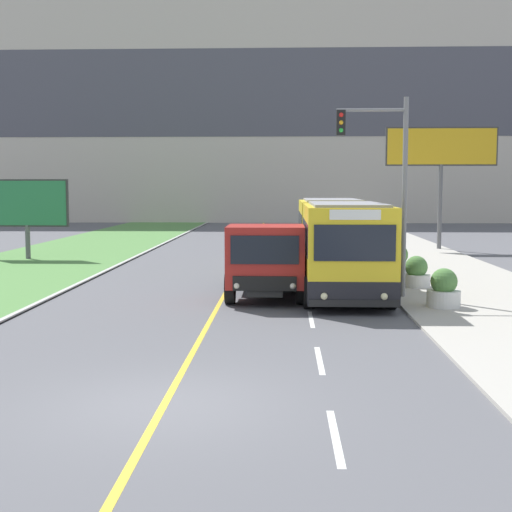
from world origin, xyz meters
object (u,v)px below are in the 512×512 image
(planter_round_second, at_px, (416,273))
(car_distant, at_px, (273,244))
(planter_round_third, at_px, (398,260))
(billboard_small, at_px, (27,205))
(planter_round_near, at_px, (444,290))
(dump_truck, at_px, (266,261))
(billboard_large, at_px, (441,152))
(city_bus, at_px, (337,242))
(traffic_light_mast, at_px, (386,172))

(planter_round_second, bearing_deg, car_distant, 114.88)
(planter_round_second, distance_m, planter_round_third, 4.27)
(billboard_small, bearing_deg, planter_round_third, -17.22)
(planter_round_near, bearing_deg, planter_round_second, 90.30)
(dump_truck, distance_m, planter_round_near, 5.67)
(billboard_large, distance_m, planter_round_second, 17.04)
(planter_round_near, distance_m, planter_round_second, 4.27)
(city_bus, height_order, planter_round_second, city_bus)
(billboard_small, xyz_separation_m, planter_round_third, (17.52, -5.43, -2.14))
(billboard_large, relative_size, planter_round_second, 6.33)
(traffic_light_mast, height_order, billboard_large, billboard_large)
(dump_truck, distance_m, billboard_large, 20.87)
(car_distant, distance_m, planter_round_third, 8.84)
(city_bus, xyz_separation_m, car_distant, (-2.52, 10.53, -0.89))
(city_bus, height_order, billboard_small, billboard_small)
(city_bus, distance_m, planter_round_third, 4.53)
(dump_truck, distance_m, car_distant, 13.70)
(traffic_light_mast, bearing_deg, dump_truck, -178.76)
(city_bus, bearing_deg, dump_truck, -128.65)
(billboard_large, distance_m, planter_round_near, 21.04)
(planter_round_third, bearing_deg, planter_round_second, -90.28)
(car_distant, height_order, billboard_small, billboard_small)
(planter_round_third, bearing_deg, car_distant, 126.72)
(dump_truck, xyz_separation_m, car_distant, (0.01, 13.69, -0.52))
(planter_round_second, bearing_deg, dump_truck, -156.04)
(car_distant, relative_size, billboard_large, 0.62)
(city_bus, relative_size, dump_truck, 1.93)
(car_distant, relative_size, billboard_small, 1.03)
(billboard_large, bearing_deg, planter_round_third, -109.99)
(billboard_small, relative_size, planter_round_third, 3.61)
(planter_round_near, bearing_deg, car_distant, 108.70)
(billboard_large, height_order, planter_round_near, billboard_large)
(city_bus, height_order, planter_round_near, city_bus)
(city_bus, bearing_deg, planter_round_third, 51.28)
(billboard_small, height_order, planter_round_third, billboard_small)
(billboard_small, distance_m, planter_round_near, 22.51)
(planter_round_near, xyz_separation_m, planter_round_second, (-0.02, 4.27, -0.03))
(city_bus, relative_size, planter_round_second, 11.70)
(city_bus, relative_size, billboard_small, 3.08)
(dump_truck, height_order, car_distant, dump_truck)
(city_bus, bearing_deg, planter_round_second, -16.64)
(dump_truck, distance_m, traffic_light_mast, 4.77)
(billboard_large, bearing_deg, dump_truck, -117.64)
(traffic_light_mast, distance_m, planter_round_third, 7.55)
(dump_truck, bearing_deg, city_bus, 51.35)
(car_distant, distance_m, planter_round_second, 12.51)
(dump_truck, relative_size, billboard_large, 0.96)
(planter_round_near, distance_m, planter_round_third, 8.53)
(billboard_large, relative_size, billboard_small, 1.67)
(billboard_large, xyz_separation_m, billboard_small, (-21.70, -6.04, -2.86))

